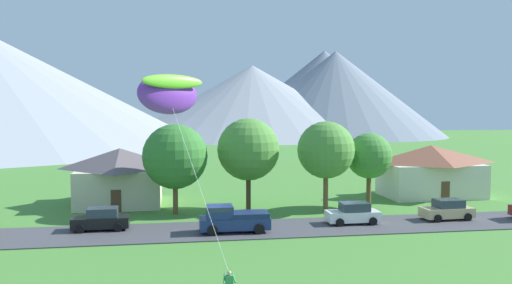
% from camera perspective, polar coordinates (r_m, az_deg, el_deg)
% --- Properties ---
extents(road_strip, '(160.00, 6.32, 0.08)m').
position_cam_1_polar(road_strip, '(40.24, 0.43, -9.52)').
color(road_strip, '#424247').
rests_on(road_strip, ground).
extents(mountain_west_ridge, '(84.66, 84.66, 23.75)m').
position_cam_1_polar(mountain_west_ridge, '(173.70, -0.41, 4.52)').
color(mountain_west_ridge, '#8E939E').
rests_on(mountain_west_ridge, ground).
extents(mountain_east_ridge, '(76.50, 76.50, 30.24)m').
position_cam_1_polar(mountain_east_ridge, '(189.78, 7.50, 5.39)').
color(mountain_east_ridge, slate).
rests_on(mountain_east_ridge, ground).
extents(mountain_central_ridge, '(74.29, 74.29, 29.06)m').
position_cam_1_polar(mountain_central_ridge, '(180.94, 8.71, 5.28)').
color(mountain_central_ridge, slate).
rests_on(mountain_central_ridge, ground).
extents(house_leftmost, '(8.36, 8.61, 5.43)m').
position_cam_1_polar(house_leftmost, '(51.94, -14.70, -3.55)').
color(house_leftmost, beige).
rests_on(house_leftmost, ground).
extents(house_left_center, '(10.63, 6.52, 5.42)m').
position_cam_1_polar(house_left_center, '(57.62, 18.66, -2.93)').
color(house_left_center, beige).
rests_on(house_left_center, ground).
extents(tree_near_left, '(4.26, 4.26, 6.99)m').
position_cam_1_polar(tree_near_left, '(49.56, 12.33, -1.51)').
color(tree_near_left, brown).
rests_on(tree_near_left, ground).
extents(tree_left_of_center, '(5.68, 5.68, 7.92)m').
position_cam_1_polar(tree_left_of_center, '(45.74, -8.89, -1.59)').
color(tree_left_of_center, brown).
rests_on(tree_left_of_center, ground).
extents(tree_center, '(5.67, 5.67, 8.39)m').
position_cam_1_polar(tree_center, '(47.13, -0.84, -0.83)').
color(tree_center, '#4C3823').
rests_on(tree_center, ground).
extents(tree_right_of_center, '(5.13, 5.13, 8.13)m').
position_cam_1_polar(tree_right_of_center, '(46.73, 7.70, -0.88)').
color(tree_right_of_center, brown).
rests_on(tree_right_of_center, ground).
extents(parked_car_tan_mid_west, '(4.27, 2.22, 1.68)m').
position_cam_1_polar(parked_car_tan_mid_west, '(46.06, 20.26, -7.02)').
color(parked_car_tan_mid_west, tan).
rests_on(parked_car_tan_mid_west, road_strip).
extents(parked_car_white_mid_east, '(4.21, 2.11, 1.68)m').
position_cam_1_polar(parked_car_white_mid_east, '(42.49, 10.62, -7.74)').
color(parked_car_white_mid_east, white).
rests_on(parked_car_white_mid_east, road_strip).
extents(parked_car_black_east_end, '(4.24, 2.15, 1.68)m').
position_cam_1_polar(parked_car_black_east_end, '(41.33, -16.64, -8.15)').
color(parked_car_black_east_end, black).
rests_on(parked_car_black_east_end, road_strip).
extents(pickup_truck_navy_west_side, '(5.22, 2.37, 1.99)m').
position_cam_1_polar(pickup_truck_navy_west_side, '(38.98, -2.59, -8.43)').
color(pickup_truck_navy_west_side, navy).
rests_on(pickup_truck_navy_west_side, road_strip).
extents(kite_flyer_with_kite, '(5.07, 6.69, 11.20)m').
position_cam_1_polar(kite_flyer_with_kite, '(28.36, -9.54, 5.13)').
color(kite_flyer_with_kite, navy).
rests_on(kite_flyer_with_kite, ground).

